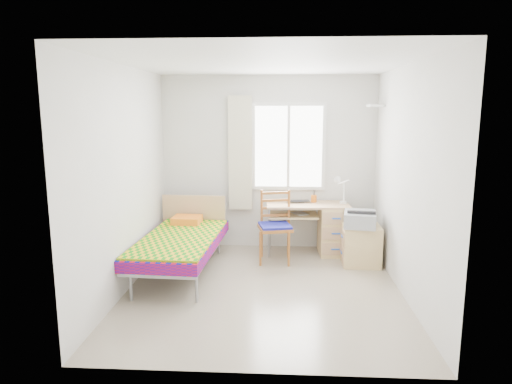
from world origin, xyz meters
TOP-DOWN VIEW (x-y plane):
  - floor at (0.00, 0.00)m, footprint 3.50×3.50m
  - ceiling at (0.00, 0.00)m, footprint 3.50×3.50m
  - wall_back at (0.00, 1.75)m, footprint 3.20×0.00m
  - wall_left at (-1.60, 0.00)m, footprint 0.00×3.50m
  - wall_right at (1.60, 0.00)m, footprint 0.00×3.50m
  - window at (0.30, 1.73)m, footprint 1.10×0.04m
  - curtain at (-0.42, 1.68)m, footprint 0.35×0.05m
  - floating_shelf at (1.49, 1.40)m, footprint 0.20×0.32m
  - bed at (-1.09, 0.54)m, footprint 1.02×2.02m
  - desk at (0.90, 1.43)m, footprint 1.21×0.59m
  - chair at (0.12, 1.07)m, footprint 0.51×0.51m
  - cabinet at (1.29, 0.95)m, footprint 0.52×0.46m
  - printer at (1.26, 0.93)m, footprint 0.48×0.54m
  - laptop at (0.46, 1.47)m, footprint 0.38×0.28m
  - pen_cup at (0.68, 1.55)m, footprint 0.10×0.10m
  - task_lamp at (1.05, 1.37)m, footprint 0.23×0.33m
  - book at (0.40, 1.42)m, footprint 0.27×0.30m

SIDE VIEW (x-z plane):
  - floor at x=0.00m, z-range 0.00..0.00m
  - cabinet at x=1.29m, z-range 0.00..0.55m
  - desk at x=0.90m, z-range 0.03..0.78m
  - bed at x=-1.09m, z-range -0.01..0.84m
  - chair at x=0.12m, z-range 0.06..1.05m
  - book at x=0.40m, z-range 0.58..0.60m
  - printer at x=1.26m, z-range 0.55..0.75m
  - laptop at x=0.46m, z-range 0.75..0.77m
  - pen_cup at x=0.68m, z-range 0.75..0.85m
  - task_lamp at x=1.05m, z-range 0.80..1.23m
  - wall_left at x=-1.60m, z-range -0.45..3.05m
  - wall_right at x=1.60m, z-range -0.45..3.05m
  - wall_back at x=0.00m, z-range -0.30..2.90m
  - curtain at x=-0.42m, z-range 0.60..2.30m
  - window at x=0.30m, z-range 0.90..2.20m
  - floating_shelf at x=1.49m, z-range 2.13..2.17m
  - ceiling at x=0.00m, z-range 2.60..2.60m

